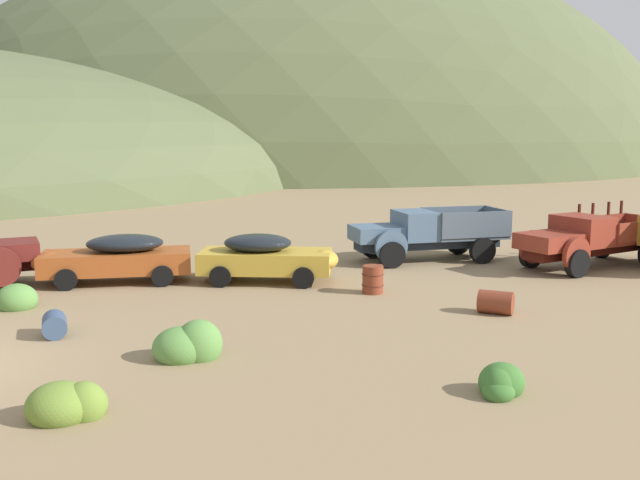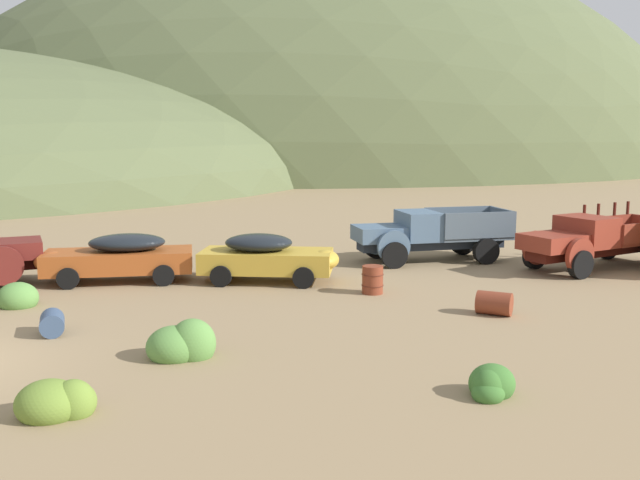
# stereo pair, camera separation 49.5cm
# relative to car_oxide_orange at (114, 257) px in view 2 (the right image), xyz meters

# --- Properties ---
(hill_far_right) EXTENTS (97.13, 71.29, 54.81)m
(hill_far_right) POSITION_rel_car_oxide_orange_xyz_m (20.68, 69.11, -0.82)
(hill_far_right) COLOR #56603D
(hill_far_right) RESTS_ON ground
(car_oxide_orange) EXTENTS (5.00, 2.11, 1.57)m
(car_oxide_orange) POSITION_rel_car_oxide_orange_xyz_m (0.00, 0.00, 0.00)
(car_oxide_orange) COLOR #A34C1E
(car_oxide_orange) RESTS_ON ground
(car_faded_yellow) EXTENTS (4.74, 2.94, 1.57)m
(car_faded_yellow) POSITION_rel_car_oxide_orange_xyz_m (4.96, -0.98, -0.00)
(car_faded_yellow) COLOR gold
(car_faded_yellow) RESTS_ON ground
(truck_chalk_blue) EXTENTS (5.88, 2.48, 1.91)m
(truck_chalk_blue) POSITION_rel_car_oxide_orange_xyz_m (10.96, 1.44, 0.19)
(truck_chalk_blue) COLOR #262D39
(truck_chalk_blue) RESTS_ON ground
(truck_rust_red) EXTENTS (6.59, 3.82, 2.16)m
(truck_rust_red) POSITION_rel_car_oxide_orange_xyz_m (16.20, -1.14, 0.18)
(truck_rust_red) COLOR #42140D
(truck_rust_red) RESTS_ON ground
(oil_drum_tipped) EXTENTS (1.10, 1.04, 0.63)m
(oil_drum_tipped) POSITION_rel_car_oxide_orange_xyz_m (10.27, -6.33, -0.50)
(oil_drum_tipped) COLOR brown
(oil_drum_tipped) RESTS_ON ground
(oil_drum_foreground) EXTENTS (0.68, 0.68, 0.84)m
(oil_drum_foreground) POSITION_rel_car_oxide_orange_xyz_m (7.76, -3.26, -0.39)
(oil_drum_foreground) COLOR brown
(oil_drum_foreground) RESTS_ON ground
(oil_drum_by_truck) EXTENTS (0.68, 0.89, 0.57)m
(oil_drum_by_truck) POSITION_rel_car_oxide_orange_xyz_m (-1.01, -5.95, -0.53)
(oil_drum_by_truck) COLOR #384C6B
(oil_drum_by_truck) RESTS_ON ground
(bush_back_edge) EXTENTS (1.26, 0.75, 0.78)m
(bush_back_edge) POSITION_rel_car_oxide_orange_xyz_m (18.69, 2.53, -0.61)
(bush_back_edge) COLOR #4C8438
(bush_back_edge) RESTS_ON ground
(bush_front_right) EXTENTS (1.38, 1.04, 0.83)m
(bush_front_right) POSITION_rel_car_oxide_orange_xyz_m (-0.07, -11.17, -0.59)
(bush_front_right) COLOR olive
(bush_front_right) RESTS_ON ground
(bush_near_barrel) EXTENTS (1.13, 1.10, 0.89)m
(bush_near_barrel) POSITION_rel_car_oxide_orange_xyz_m (-2.43, -2.79, -0.58)
(bush_near_barrel) COLOR #5B8E42
(bush_near_barrel) RESTS_ON ground
(bush_front_left) EXTENTS (0.94, 0.92, 0.75)m
(bush_front_left) POSITION_rel_car_oxide_orange_xyz_m (7.65, -11.81, -0.63)
(bush_front_left) COLOR #3D702D
(bush_front_left) RESTS_ON ground
(bush_between_trucks) EXTENTS (1.51, 1.09, 1.10)m
(bush_between_trucks) POSITION_rel_car_oxide_orange_xyz_m (2.06, -8.35, -0.54)
(bush_between_trucks) COLOR #5B8E42
(bush_between_trucks) RESTS_ON ground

